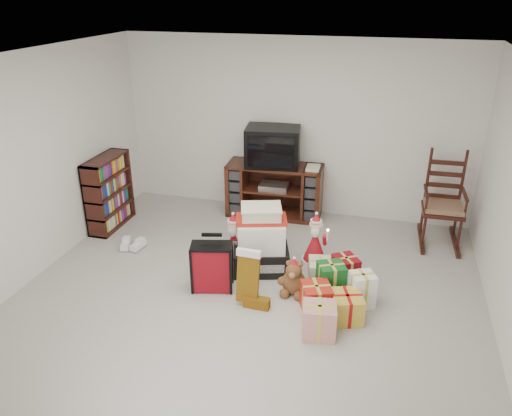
% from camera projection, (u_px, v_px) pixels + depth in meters
% --- Properties ---
extents(room, '(5.01, 5.01, 2.51)m').
position_uv_depth(room, '(244.00, 194.00, 4.85)').
color(room, '#BAB5AA').
rests_on(room, ground).
extents(tv_stand, '(1.37, 0.53, 0.78)m').
position_uv_depth(tv_stand, '(274.00, 190.00, 7.21)').
color(tv_stand, '#401A12').
rests_on(tv_stand, floor).
extents(bookshelf, '(0.27, 0.82, 1.01)m').
position_uv_depth(bookshelf, '(109.00, 194.00, 6.85)').
color(bookshelf, '#3A160F').
rests_on(bookshelf, floor).
extents(rocking_chair, '(0.53, 0.85, 1.26)m').
position_uv_depth(rocking_chair, '(442.00, 210.00, 6.47)').
color(rocking_chair, '#3A160F').
rests_on(rocking_chair, floor).
extents(gift_pile, '(0.75, 0.63, 0.81)m').
position_uv_depth(gift_pile, '(261.00, 243.00, 5.81)').
color(gift_pile, black).
rests_on(gift_pile, floor).
extents(red_suitcase, '(0.47, 0.32, 0.65)m').
position_uv_depth(red_suitcase, '(212.00, 267.00, 5.47)').
color(red_suitcase, maroon).
rests_on(red_suitcase, floor).
extents(stocking, '(0.30, 0.14, 0.64)m').
position_uv_depth(stocking, '(248.00, 277.00, 5.20)').
color(stocking, '#0E660B').
rests_on(stocking, floor).
extents(teddy_bear, '(0.27, 0.24, 0.40)m').
position_uv_depth(teddy_bear, '(294.00, 279.00, 5.43)').
color(teddy_bear, brown).
rests_on(teddy_bear, floor).
extents(santa_figurine, '(0.32, 0.30, 0.65)m').
position_uv_depth(santa_figurine, '(315.00, 244.00, 6.02)').
color(santa_figurine, '#B3131E').
rests_on(santa_figurine, floor).
extents(mrs_claus_figurine, '(0.31, 0.29, 0.63)m').
position_uv_depth(mrs_claus_figurine, '(234.00, 243.00, 6.06)').
color(mrs_claus_figurine, '#B3131E').
rests_on(mrs_claus_figurine, floor).
extents(sneaker_pair, '(0.32, 0.28, 0.09)m').
position_uv_depth(sneaker_pair, '(132.00, 246.00, 6.41)').
color(sneaker_pair, white).
rests_on(sneaker_pair, floor).
extents(gift_cluster, '(0.84, 1.23, 0.29)m').
position_uv_depth(gift_cluster, '(336.00, 291.00, 5.28)').
color(gift_cluster, '#B12314').
rests_on(gift_cluster, floor).
extents(crt_television, '(0.81, 0.63, 0.55)m').
position_uv_depth(crt_television, '(273.00, 146.00, 6.95)').
color(crt_television, black).
rests_on(crt_television, tv_stand).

